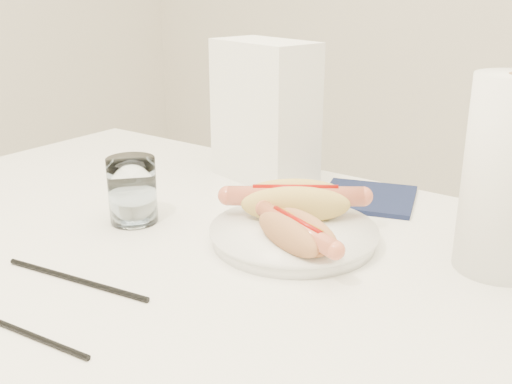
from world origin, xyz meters
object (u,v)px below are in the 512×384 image
Objects in this scene: table at (189,279)px; hotdog_left at (295,201)px; paper_towel_roll at (509,176)px; hotdog_right at (297,233)px; napkin_box at (265,112)px; water_glass at (132,190)px; plate at (293,236)px.

hotdog_left is (0.10, 0.12, 0.10)m from table.
table is 4.90× the size of paper_towel_roll.
hotdog_right is (0.06, -0.09, -0.00)m from hotdog_left.
hotdog_right is 0.63× the size of napkin_box.
paper_towel_roll is (0.37, 0.17, 0.18)m from table.
water_glass reaches higher than hotdog_right.
hotdog_right is at bearing 6.56° from water_glass.
table is 4.84× the size of napkin_box.
hotdog_left is at bearing 120.71° from plate.
hotdog_left reaches higher than plate.
table is 7.68× the size of hotdog_right.
table is 0.45m from paper_towel_roll.
hotdog_left is 0.71× the size of napkin_box.
paper_towel_roll is (0.27, 0.05, 0.08)m from hotdog_left.
plate is at bearing -32.81° from napkin_box.
paper_towel_roll reaches higher than water_glass.
water_glass is (-0.24, -0.08, 0.04)m from plate.
table is at bearing -145.68° from plate.
paper_towel_roll reaches higher than hotdog_left.
hotdog_left is 0.26m from napkin_box.
hotdog_right is at bearing 13.88° from table.
water_glass is at bearing -150.79° from hotdog_right.
hotdog_left is 0.10m from hotdog_right.
water_glass is 0.30m from napkin_box.
paper_towel_roll is at bearing 19.05° from plate.
water_glass is 0.52m from paper_towel_roll.
plate is 1.44× the size of hotdog_right.
hotdog_right is (0.03, -0.05, 0.03)m from plate.
table is 0.16m from plate.
hotdog_right is at bearing -53.88° from plate.
hotdog_right is at bearing -148.78° from paper_towel_roll.
hotdog_right is 0.64× the size of paper_towel_roll.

